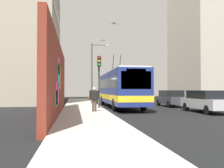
{
  "coord_description": "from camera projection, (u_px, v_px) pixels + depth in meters",
  "views": [
    {
      "loc": [
        -19.2,
        2.31,
        1.62
      ],
      "look_at": [
        0.77,
        -0.7,
        2.1
      ],
      "focal_mm": 39.98,
      "sensor_mm": 36.0,
      "label": 1
    }
  ],
  "objects": [
    {
      "name": "city_bus",
      "position": [
        120.0,
        88.0,
        22.86
      ],
      "size": [
        12.45,
        2.49,
        5.06
      ],
      "color": "navy",
      "rests_on": "ground_plane"
    },
    {
      "name": "pedestrian_at_curb",
      "position": [
        94.0,
        97.0,
        16.99
      ],
      "size": [
        0.22,
        0.74,
        1.65
      ],
      "color": "#3F3326",
      "rests_on": "sidewalk_slab"
    },
    {
      "name": "street_lamp",
      "position": [
        94.0,
        69.0,
        27.15
      ],
      "size": [
        0.44,
        1.93,
        6.55
      ],
      "color": "#4C4C51",
      "rests_on": "sidewalk_slab"
    },
    {
      "name": "parked_car_dark_gray",
      "position": [
        171.0,
        98.0,
        24.21
      ],
      "size": [
        4.31,
        1.81,
        1.58
      ],
      "color": "#38383D",
      "rests_on": "ground_plane"
    },
    {
      "name": "sidewalk_slab",
      "position": [
        84.0,
        110.0,
        19.05
      ],
      "size": [
        48.0,
        3.2,
        0.15
      ],
      "primitive_type": "cube",
      "color": "#ADA8A0",
      "rests_on": "ground_plane"
    },
    {
      "name": "flying_pigeons",
      "position": [
        119.0,
        14.0,
        19.61
      ],
      "size": [
        10.59,
        2.67,
        3.22
      ],
      "color": "gray"
    },
    {
      "name": "parked_car_silver",
      "position": [
        206.0,
        101.0,
        17.81
      ],
      "size": [
        4.77,
        1.8,
        1.58
      ],
      "color": "#B7B7BC",
      "rests_on": "ground_plane"
    },
    {
      "name": "traffic_light",
      "position": [
        99.0,
        73.0,
        20.08
      ],
      "size": [
        0.49,
        0.28,
        4.21
      ],
      "color": "#2D382D",
      "rests_on": "sidewalk_slab"
    },
    {
      "name": "graffiti_wall",
      "position": [
        57.0,
        80.0,
        15.13
      ],
      "size": [
        14.52,
        0.32,
        4.46
      ],
      "color": "maroon",
      "rests_on": "ground_plane"
    },
    {
      "name": "building_far_right",
      "position": [
        207.0,
        41.0,
        36.75
      ],
      "size": [
        11.11,
        8.0,
        17.7
      ],
      "color": "#B2A899",
      "rests_on": "ground_plane"
    },
    {
      "name": "ground_plane",
      "position": [
        105.0,
        111.0,
        19.29
      ],
      "size": [
        80.0,
        80.0,
        0.0
      ],
      "primitive_type": "plane",
      "color": "black"
    },
    {
      "name": "building_far_left",
      "position": [
        17.0,
        14.0,
        30.16
      ],
      "size": [
        13.28,
        9.45,
        21.54
      ],
      "color": "#9E937F",
      "rests_on": "ground_plane"
    }
  ]
}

